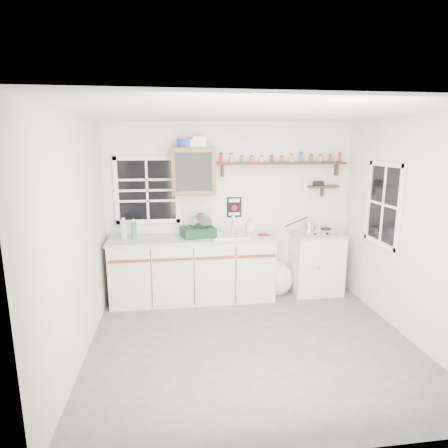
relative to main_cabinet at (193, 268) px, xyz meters
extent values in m
cube|color=#4F4F51|center=(0.58, -1.30, -0.47)|extent=(3.60, 3.20, 0.02)
cube|color=silver|center=(0.58, -1.30, 2.05)|extent=(3.60, 3.20, 0.02)
cube|color=beige|center=(-1.23, -1.30, 0.79)|extent=(0.02, 3.20, 2.50)
cube|color=beige|center=(2.40, -1.30, 0.79)|extent=(0.02, 3.20, 2.50)
cube|color=beige|center=(0.58, 0.31, 0.79)|extent=(3.60, 0.02, 2.50)
cube|color=beige|center=(0.58, -2.91, 0.79)|extent=(3.60, 0.02, 2.50)
cube|color=beige|center=(0.00, 0.00, -0.02)|extent=(2.27, 0.60, 0.88)
cube|color=#999CA0|center=(0.00, 0.00, 0.44)|extent=(2.31, 0.62, 0.04)
cube|color=brown|center=(-0.85, -0.31, 0.24)|extent=(0.53, 0.02, 0.03)
cube|color=brown|center=(-0.28, -0.31, 0.24)|extent=(0.53, 0.02, 0.03)
cube|color=brown|center=(0.28, -0.31, 0.24)|extent=(0.53, 0.02, 0.03)
cube|color=brown|center=(0.85, -0.31, 0.24)|extent=(0.53, 0.02, 0.03)
cube|color=silver|center=(1.83, 0.03, -0.02)|extent=(0.70, 0.55, 0.88)
cube|color=#999CA0|center=(1.83, 0.03, 0.43)|extent=(0.73, 0.57, 0.03)
cube|color=silver|center=(0.53, 0.00, 0.46)|extent=(0.52, 0.44, 0.03)
cylinder|color=silver|center=(0.58, 0.16, 0.60)|extent=(0.02, 0.02, 0.28)
cylinder|color=silver|center=(0.58, 0.10, 0.73)|extent=(0.02, 0.14, 0.02)
cube|color=brown|center=(0.03, 0.15, 1.36)|extent=(0.60, 0.30, 0.65)
cube|color=black|center=(0.03, -0.01, 1.36)|extent=(0.48, 0.02, 0.52)
cylinder|color=#1B36B0|center=(-0.06, 0.15, 1.74)|extent=(0.24, 0.24, 0.11)
cube|color=silver|center=(0.12, 0.15, 1.76)|extent=(0.18, 0.15, 0.14)
cylinder|color=silver|center=(0.00, 0.10, 1.74)|extent=(0.12, 0.12, 0.10)
cube|color=black|center=(1.31, 0.21, 1.46)|extent=(1.91, 0.18, 0.04)
cube|color=black|center=(0.45, 0.25, 1.36)|extent=(0.03, 0.10, 0.18)
cube|color=black|center=(2.17, 0.25, 1.36)|extent=(0.03, 0.10, 0.18)
cylinder|color=red|center=(0.43, 0.21, 1.54)|extent=(0.04, 0.04, 0.12)
cylinder|color=black|center=(0.43, 0.21, 1.60)|extent=(0.04, 0.04, 0.02)
cylinder|color=gold|center=(0.58, 0.21, 1.53)|extent=(0.05, 0.05, 0.11)
cylinder|color=black|center=(0.58, 0.21, 1.60)|extent=(0.05, 0.05, 0.02)
cylinder|color=#267226|center=(0.73, 0.21, 1.52)|extent=(0.04, 0.04, 0.09)
cylinder|color=black|center=(0.73, 0.21, 1.57)|extent=(0.04, 0.04, 0.02)
cylinder|color=#99591E|center=(0.87, 0.21, 1.52)|extent=(0.06, 0.06, 0.08)
cylinder|color=black|center=(0.87, 0.21, 1.56)|extent=(0.05, 0.05, 0.02)
cylinder|color=silver|center=(1.02, 0.21, 1.51)|extent=(0.05, 0.05, 0.07)
cylinder|color=black|center=(1.02, 0.21, 1.56)|extent=(0.05, 0.05, 0.02)
cylinder|color=#4C2614|center=(1.16, 0.21, 1.52)|extent=(0.05, 0.05, 0.08)
cylinder|color=black|center=(1.16, 0.21, 1.57)|extent=(0.05, 0.05, 0.02)
cylinder|color=#B24C19|center=(1.31, 0.21, 1.51)|extent=(0.05, 0.05, 0.07)
cylinder|color=black|center=(1.31, 0.21, 1.56)|extent=(0.05, 0.05, 0.02)
cylinder|color=gold|center=(1.46, 0.21, 1.53)|extent=(0.06, 0.06, 0.10)
cylinder|color=black|center=(1.46, 0.21, 1.58)|extent=(0.05, 0.05, 0.02)
cylinder|color=#334C8C|center=(1.60, 0.21, 1.54)|extent=(0.05, 0.05, 0.12)
cylinder|color=black|center=(1.60, 0.21, 1.61)|extent=(0.05, 0.05, 0.02)
cylinder|color=maroon|center=(1.75, 0.21, 1.52)|extent=(0.05, 0.05, 0.09)
cylinder|color=black|center=(1.75, 0.21, 1.58)|extent=(0.05, 0.05, 0.02)
cylinder|color=#BF8C3F|center=(1.89, 0.21, 1.52)|extent=(0.06, 0.06, 0.09)
cylinder|color=black|center=(1.89, 0.21, 1.57)|extent=(0.05, 0.05, 0.02)
cylinder|color=brown|center=(2.04, 0.21, 1.52)|extent=(0.05, 0.05, 0.09)
cylinder|color=black|center=(2.04, 0.21, 1.58)|extent=(0.04, 0.04, 0.02)
cylinder|color=red|center=(2.19, 0.21, 1.53)|extent=(0.05, 0.05, 0.12)
cylinder|color=black|center=(2.19, 0.21, 1.60)|extent=(0.04, 0.04, 0.02)
cube|color=black|center=(1.96, 0.22, 1.11)|extent=(0.45, 0.15, 0.03)
cube|color=black|center=(1.96, 0.26, 1.03)|extent=(0.03, 0.08, 0.14)
cube|color=black|center=(1.88, 0.22, 1.16)|extent=(0.14, 0.10, 0.07)
cube|color=black|center=(0.63, 0.29, 0.82)|extent=(0.22, 0.01, 0.30)
cube|color=white|center=(0.63, 0.28, 0.92)|extent=(0.16, 0.00, 0.05)
cylinder|color=#A50C0C|center=(0.63, 0.28, 0.81)|extent=(0.09, 0.01, 0.09)
cube|color=white|center=(0.63, 0.28, 0.72)|extent=(0.16, 0.00, 0.04)
cube|color=black|center=(-0.62, 0.29, 1.09)|extent=(0.85, 0.02, 0.90)
cube|color=white|center=(-0.62, 0.29, 1.09)|extent=(0.93, 0.03, 0.98)
cube|color=black|center=(2.37, -0.75, 0.99)|extent=(0.02, 0.70, 1.00)
cube|color=white|center=(2.37, -0.75, 0.99)|extent=(0.03, 0.78, 1.08)
cylinder|color=#A4B5C0|center=(-0.93, 0.03, 0.59)|extent=(0.09, 0.09, 0.26)
cylinder|color=silver|center=(-0.93, 0.03, 0.73)|extent=(0.05, 0.05, 0.03)
cylinder|color=#297C45|center=(-0.80, 0.02, 0.58)|extent=(0.08, 0.08, 0.24)
cylinder|color=silver|center=(-0.80, 0.02, 0.71)|extent=(0.04, 0.04, 0.03)
cube|color=black|center=(0.08, 0.02, 0.53)|extent=(0.51, 0.43, 0.13)
cylinder|color=silver|center=(0.14, 0.02, 0.66)|extent=(0.36, 0.37, 0.27)
imported|color=silver|center=(0.86, 0.22, 0.56)|extent=(0.09, 0.10, 0.20)
cube|color=maroon|center=(1.01, -0.05, 0.47)|extent=(0.15, 0.14, 0.02)
cube|color=silver|center=(1.82, 0.01, 0.48)|extent=(0.53, 0.31, 0.06)
cylinder|color=black|center=(1.70, 0.01, 0.52)|extent=(0.16, 0.16, 0.01)
cylinder|color=black|center=(1.95, 0.01, 0.52)|extent=(0.16, 0.16, 0.01)
cylinder|color=silver|center=(1.70, 0.01, 0.57)|extent=(0.17, 0.17, 0.11)
cylinder|color=black|center=(1.52, 0.09, 0.61)|extent=(0.34, 0.10, 0.17)
ellipsoid|color=silver|center=(1.24, 0.06, -0.24)|extent=(0.46, 0.42, 0.48)
cone|color=silver|center=(1.26, 0.06, -0.02)|extent=(0.13, 0.13, 0.13)
camera|label=1|loc=(-0.24, -5.08, 1.74)|focal=30.00mm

